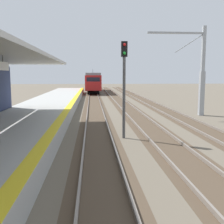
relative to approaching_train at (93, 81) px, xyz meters
name	(u,v)px	position (x,y,z in m)	size (l,w,h in m)	color
station_platform	(19,129)	(-4.40, -40.96, -1.73)	(5.00, 80.00, 0.91)	#A8A8A3
track_pair_nearest_platform	(96,123)	(0.00, -36.96, -2.13)	(2.34, 120.00, 0.16)	#4C3D2D
track_pair_middle	(143,122)	(3.40, -36.96, -2.13)	(2.34, 120.00, 0.16)	#4C3D2D
track_pair_far_side	(189,122)	(6.80, -36.96, -2.13)	(2.34, 120.00, 0.16)	#4C3D2D
approaching_train	(93,81)	(0.00, 0.00, 0.00)	(2.93, 19.60, 4.76)	maroon
rail_signal_post	(124,80)	(1.42, -41.61, 1.02)	(0.32, 0.34, 5.20)	#4C4C4C
catenary_pylon_far_side	(199,73)	(8.77, -33.58, 1.43)	(5.00, 0.40, 7.50)	#9EA3A8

